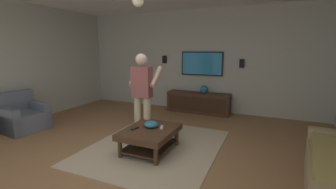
% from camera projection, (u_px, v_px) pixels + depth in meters
% --- Properties ---
extents(ground_plane, '(8.23, 8.23, 0.00)m').
position_uv_depth(ground_plane, '(130.00, 160.00, 3.67)').
color(ground_plane, olive).
extents(wall_back_tv, '(0.10, 6.96, 2.79)m').
position_uv_depth(wall_back_tv, '(196.00, 61.00, 6.52)').
color(wall_back_tv, '#B2B7AD').
rests_on(wall_back_tv, ground).
extents(area_rug, '(2.59, 2.17, 0.01)m').
position_uv_depth(area_rug, '(155.00, 146.00, 4.16)').
color(area_rug, tan).
rests_on(area_rug, ground).
extents(armchair, '(0.89, 0.90, 0.82)m').
position_uv_depth(armchair, '(22.00, 117.00, 4.98)').
color(armchair, slate).
rests_on(armchair, ground).
extents(coffee_table, '(1.00, 0.80, 0.40)m').
position_uv_depth(coffee_table, '(150.00, 135.00, 3.92)').
color(coffee_table, '#422B1C').
rests_on(coffee_table, ground).
extents(media_console, '(0.45, 1.70, 0.55)m').
position_uv_depth(media_console, '(198.00, 103.00, 6.37)').
color(media_console, '#422B1C').
rests_on(media_console, ground).
extents(tv, '(0.05, 1.16, 0.65)m').
position_uv_depth(tv, '(202.00, 64.00, 6.38)').
color(tv, black).
extents(person_standing, '(0.56, 0.57, 1.64)m').
position_uv_depth(person_standing, '(142.00, 91.00, 4.41)').
color(person_standing, '#C6B793').
rests_on(person_standing, ground).
extents(bowl, '(0.24, 0.24, 0.11)m').
position_uv_depth(bowl, '(151.00, 124.00, 3.96)').
color(bowl, teal).
rests_on(bowl, coffee_table).
extents(remote_white, '(0.16, 0.09, 0.02)m').
position_uv_depth(remote_white, '(162.00, 127.00, 3.95)').
color(remote_white, white).
rests_on(remote_white, coffee_table).
extents(remote_black, '(0.15, 0.07, 0.02)m').
position_uv_depth(remote_black, '(135.00, 128.00, 3.89)').
color(remote_black, black).
rests_on(remote_black, coffee_table).
extents(vase_round, '(0.22, 0.22, 0.22)m').
position_uv_depth(vase_round, '(204.00, 89.00, 6.20)').
color(vase_round, teal).
rests_on(vase_round, media_console).
extents(wall_speaker_left, '(0.06, 0.12, 0.22)m').
position_uv_depth(wall_speaker_left, '(242.00, 63.00, 5.97)').
color(wall_speaker_left, black).
extents(wall_speaker_right, '(0.06, 0.12, 0.22)m').
position_uv_depth(wall_speaker_right, '(165.00, 59.00, 6.82)').
color(wall_speaker_right, black).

